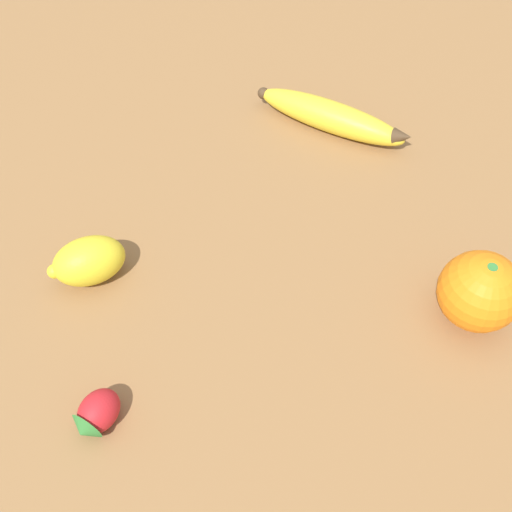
% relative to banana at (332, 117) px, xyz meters
% --- Properties ---
extents(ground_plane, '(3.00, 3.00, 0.00)m').
position_rel_banana_xyz_m(ground_plane, '(-0.14, -0.11, -0.02)').
color(ground_plane, olive).
extents(banana, '(0.19, 0.15, 0.04)m').
position_rel_banana_xyz_m(banana, '(0.00, 0.00, 0.00)').
color(banana, yellow).
rests_on(banana, ground_plane).
extents(orange, '(0.08, 0.08, 0.08)m').
position_rel_banana_xyz_m(orange, '(0.09, -0.29, 0.02)').
color(orange, orange).
rests_on(orange, ground_plane).
extents(strawberry, '(0.05, 0.06, 0.03)m').
position_rel_banana_xyz_m(strawberry, '(-0.28, -0.37, -0.00)').
color(strawberry, red).
rests_on(strawberry, ground_plane).
extents(lemon, '(0.09, 0.07, 0.05)m').
position_rel_banana_xyz_m(lemon, '(-0.29, -0.20, 0.01)').
color(lemon, yellow).
rests_on(lemon, ground_plane).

